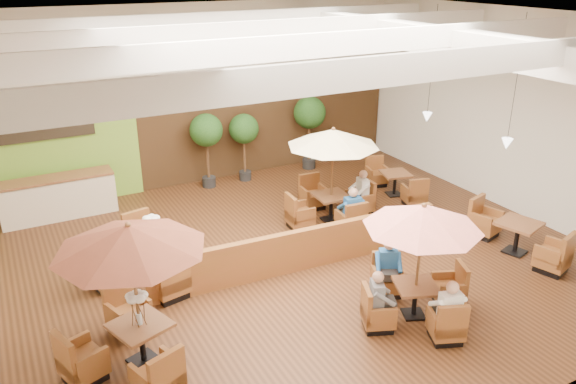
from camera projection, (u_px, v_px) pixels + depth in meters
room at (272, 98)px, 13.10m from camera, size 14.04×14.00×5.52m
service_counter at (58, 197)px, 15.39m from camera, size 3.00×0.75×1.18m
booth_divider at (302, 249)px, 12.80m from camera, size 7.16×0.59×0.99m
table_0 at (129, 266)px, 9.21m from camera, size 2.68×2.84×2.74m
table_1 at (421, 240)px, 10.64m from camera, size 2.55×2.55×2.46m
table_2 at (332, 158)px, 14.72m from camera, size 2.61×2.61×2.64m
table_3 at (142, 259)px, 12.45m from camera, size 2.01×2.91×1.61m
table_4 at (517, 238)px, 13.56m from camera, size 1.13×2.86×1.02m
table_5 at (395, 184)px, 16.96m from camera, size 0.99×2.54×0.91m
topiary_0 at (206, 133)px, 17.06m from camera, size 1.01×1.01×2.35m
topiary_1 at (244, 131)px, 17.65m from camera, size 0.94×0.94×2.19m
topiary_2 at (310, 116)px, 18.61m from camera, size 1.07×1.07×2.48m
diner_0 at (449, 305)px, 10.26m from camera, size 0.45×0.40×0.83m
diner_1 at (388, 262)px, 11.72m from camera, size 0.45×0.44×0.80m
diner_2 at (380, 294)px, 10.60m from camera, size 0.42×0.44×0.79m
diner_3 at (352, 207)px, 14.32m from camera, size 0.45×0.39×0.86m
diner_4 at (361, 188)px, 15.53m from camera, size 0.38×0.44×0.83m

